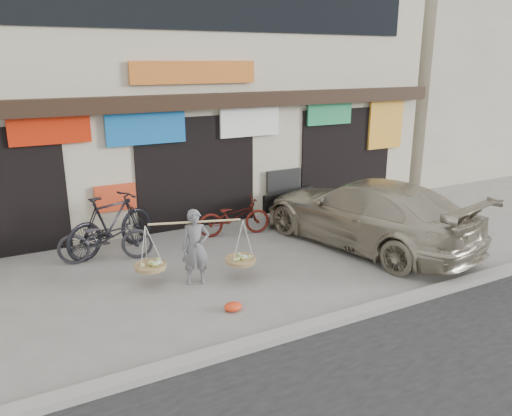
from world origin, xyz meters
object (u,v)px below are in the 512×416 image
street_vendor (196,250)px  bike_2 (234,217)px  bike_0 (105,238)px  suv (365,213)px  bike_1 (111,224)px

street_vendor → bike_2: 2.71m
bike_0 → suv: suv is taller
street_vendor → bike_0: 2.23m
street_vendor → bike_0: (-1.25, 1.84, -0.14)m
street_vendor → bike_2: street_vendor is taller
street_vendor → bike_1: (-1.02, 2.28, 0.01)m
bike_0 → bike_2: size_ratio=1.10×
suv → street_vendor: bearing=-11.0°
bike_1 → street_vendor: bearing=-179.2°
street_vendor → bike_1: street_vendor is taller
bike_2 → bike_0: bearing=105.6°
bike_0 → bike_1: 0.52m
bike_1 → bike_2: bike_1 is taller
bike_1 → bike_2: (2.78, -0.23, -0.19)m
street_vendor → bike_2: bearing=67.3°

